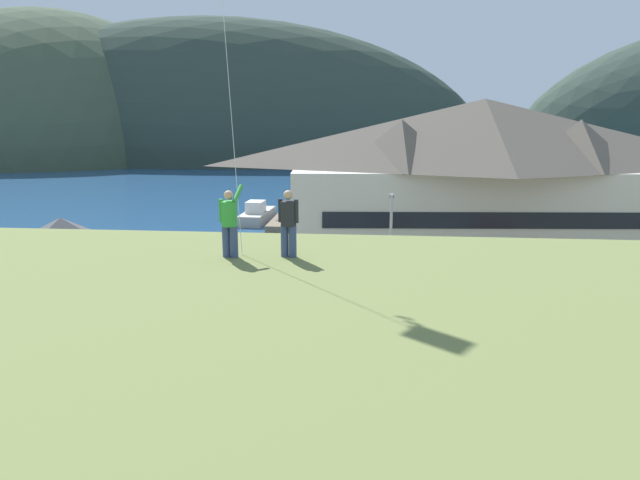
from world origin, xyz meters
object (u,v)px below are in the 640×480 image
at_px(harbor_lodge, 482,175).
at_px(parked_car_mid_row_center, 331,305).
at_px(parked_car_lone_by_shed, 154,333).
at_px(parked_car_front_row_red, 211,298).
at_px(person_companion, 288,221).
at_px(parked_car_front_row_silver, 277,350).
at_px(parking_light_pole, 391,239).
at_px(parked_car_corner_spot, 428,301).
at_px(moored_boat_wharfside, 257,215).
at_px(parked_car_back_row_left, 640,364).
at_px(parked_car_front_row_end, 450,350).
at_px(moored_boat_outer_mooring, 331,207).
at_px(person_kite_flyer, 229,221).
at_px(wharf_dock, 294,216).
at_px(storage_shed_near_lot, 65,270).
at_px(storage_shed_waterside, 317,228).
at_px(parked_car_back_row_right, 595,305).

height_order(harbor_lodge, parked_car_mid_row_center, harbor_lodge).
distance_m(harbor_lodge, parked_car_lone_by_shed, 27.35).
height_order(parked_car_front_row_red, person_companion, person_companion).
distance_m(parked_car_front_row_silver, parking_light_pole, 11.70).
height_order(parked_car_corner_spot, parked_car_lone_by_shed, same).
xyz_separation_m(moored_boat_wharfside, parked_car_mid_row_center, (9.65, -28.29, 0.34)).
distance_m(parked_car_front_row_silver, parked_car_back_row_left, 14.31).
relative_size(parked_car_front_row_end, parking_light_pole, 0.71).
xyz_separation_m(moored_boat_wharfside, parking_light_pole, (12.72, -23.86, 2.94)).
distance_m(moored_boat_outer_mooring, parked_car_back_row_left, 42.31).
bearing_deg(parked_car_front_row_end, parked_car_front_row_silver, -174.57).
relative_size(parked_car_lone_by_shed, person_companion, 2.43).
bearing_deg(parked_car_front_row_red, moored_boat_outer_mooring, 83.25).
relative_size(parked_car_front_row_red, parking_light_pole, 0.71).
height_order(parked_car_corner_spot, person_kite_flyer, person_kite_flyer).
xyz_separation_m(wharf_dock, parked_car_front_row_red, (-0.34, -29.33, 0.71)).
bearing_deg(moored_boat_outer_mooring, person_companion, -86.98).
height_order(wharf_dock, person_companion, person_companion).
height_order(storage_shed_near_lot, storage_shed_waterside, storage_shed_near_lot).
distance_m(parking_light_pole, person_companion, 18.68).
distance_m(harbor_lodge, person_companion, 30.99).
relative_size(storage_shed_waterside, person_kite_flyer, 3.03).
bearing_deg(person_kite_flyer, person_companion, 6.63).
distance_m(wharf_dock, parked_car_front_row_silver, 36.16).
distance_m(person_kite_flyer, person_companion, 1.51).
bearing_deg(moored_boat_wharfside, parking_light_pole, -61.93).
bearing_deg(person_companion, parked_car_back_row_right, 47.60).
bearing_deg(person_companion, parking_light_pole, 80.02).
xyz_separation_m(moored_boat_outer_mooring, parking_light_pole, (5.64, -29.16, 2.94)).
distance_m(parked_car_front_row_red, parked_car_front_row_silver, 8.06).
xyz_separation_m(parked_car_front_row_end, parked_car_corner_spot, (-0.35, 6.44, 0.00)).
relative_size(storage_shed_waterside, moored_boat_wharfside, 0.76).
bearing_deg(wharf_dock, parked_car_front_row_red, -90.66).
xyz_separation_m(storage_shed_waterside, parked_car_back_row_right, (15.57, -12.89, -1.22)).
bearing_deg(moored_boat_outer_mooring, storage_shed_waterside, -88.67).
bearing_deg(parked_car_back_row_right, parked_car_front_row_end, -141.05).
distance_m(storage_shed_waterside, moored_boat_outer_mooring, 19.43).
relative_size(person_kite_flyer, person_companion, 1.07).
height_order(harbor_lodge, person_companion, harbor_lodge).
relative_size(storage_shed_near_lot, parked_car_lone_by_shed, 1.60).
relative_size(harbor_lodge, storage_shed_waterside, 5.38).
relative_size(storage_shed_near_lot, parked_car_back_row_left, 1.56).
bearing_deg(parked_car_back_row_left, person_companion, -149.11).
xyz_separation_m(storage_shed_waterside, parked_car_lone_by_shed, (-5.47, -18.76, -1.22)).
bearing_deg(parked_car_mid_row_center, harbor_lodge, 57.68).
bearing_deg(parked_car_back_row_left, moored_boat_outer_mooring, 110.92).
distance_m(moored_boat_wharfside, parked_car_front_row_end, 36.71).
bearing_deg(parked_car_back_row_left, harbor_lodge, 96.71).
bearing_deg(harbor_lodge, storage_shed_near_lot, -144.20).
distance_m(parked_car_back_row_right, person_kite_flyer, 22.32).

